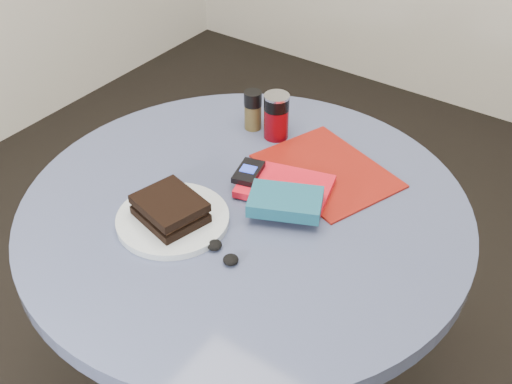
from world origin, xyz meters
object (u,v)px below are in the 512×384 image
Objects in this scene: headphones at (222,252)px; plate at (173,219)px; soda_can at (276,116)px; pepper_grinder at (253,110)px; magazine at (327,171)px; mp3_player at (248,172)px; novel at (285,202)px; sandwich at (170,209)px; table at (246,258)px; red_book at (285,186)px.

plate is at bearing 171.99° from headphones.
pepper_grinder is (-0.07, -0.00, -0.01)m from soda_can.
mp3_player is (-0.13, -0.14, 0.03)m from magazine.
pepper_grinder is at bearing 112.00° from novel.
sandwich is 0.15m from headphones.
table is 4.90× the size of red_book.
novel is at bearing -43.50° from pepper_grinder.
sandwich is (-0.09, -0.14, 0.20)m from table.
plate is at bearing -79.07° from pepper_grinder.
novel reaches higher than plate.
table is 0.22m from novel.
sandwich is 0.41m from soda_can.
magazine is at bearing 85.82° from headphones.
table is at bearing -69.99° from soda_can.
sandwich is 0.52× the size of magazine.
soda_can is (-0.01, 0.41, 0.02)m from sandwich.
magazine is at bearing 68.21° from table.
red_book is at bearing 64.06° from table.
red_book is (0.14, 0.23, 0.01)m from plate.
pepper_grinder reaches higher than red_book.
table is 0.24m from plate.
red_book is at bearing 92.99° from headphones.
headphones is at bearing -73.98° from magazine.
novel is at bearing -72.10° from red_book.
sandwich is at bearing -136.30° from red_book.
soda_can is 1.30× the size of headphones.
plate is 0.42m from pepper_grinder.
pepper_grinder is 0.34× the size of magazine.
mp3_player is 1.08× the size of headphones.
novel reaches higher than red_book.
magazine is 3.13× the size of mp3_player.
pepper_grinder is at bearing 122.21° from table.
novel is (0.05, -0.07, 0.02)m from red_book.
magazine is at bearing 63.23° from sandwich.
red_book reaches higher than magazine.
mp3_player is (-0.04, 0.07, 0.19)m from table.
mp3_player is at bearing 76.58° from sandwich.
novel is at bearing -20.67° from mp3_player.
table is at bearing -91.59° from magazine.
pepper_grinder is at bearing -172.66° from magazine.
sandwich reaches higher than headphones.
pepper_grinder is 0.28m from red_book.
soda_can is 0.46m from headphones.
sandwich is 0.22m from mp3_player.
red_book is 0.25m from headphones.
soda_can is at bearing 0.08° from pepper_grinder.
table is at bearing -57.79° from pepper_grinder.
sandwich is at bearing -79.27° from pepper_grinder.
red_book reaches higher than headphones.
pepper_grinder is (-0.08, 0.41, 0.01)m from sandwich.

